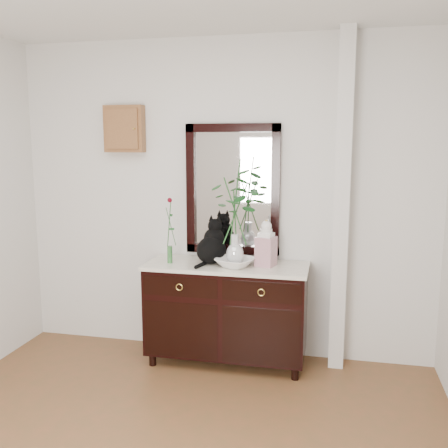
% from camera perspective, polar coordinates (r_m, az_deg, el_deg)
% --- Properties ---
extents(wall_back, '(3.60, 0.04, 2.70)m').
position_cam_1_polar(wall_back, '(4.27, -0.30, 2.78)').
color(wall_back, silver).
rests_on(wall_back, ground).
extents(pilaster, '(0.12, 0.20, 2.70)m').
position_cam_1_polar(pilaster, '(4.08, 13.27, 2.24)').
color(pilaster, silver).
rests_on(pilaster, ground).
extents(sideboard, '(1.33, 0.52, 0.82)m').
position_cam_1_polar(sideboard, '(4.20, 0.30, -9.60)').
color(sideboard, black).
rests_on(sideboard, ground).
extents(wall_mirror, '(0.80, 0.06, 1.10)m').
position_cam_1_polar(wall_mirror, '(4.22, 0.99, 3.94)').
color(wall_mirror, black).
rests_on(wall_mirror, wall_back).
extents(key_cabinet, '(0.35, 0.10, 0.40)m').
position_cam_1_polar(key_cabinet, '(4.47, -11.30, 10.61)').
color(key_cabinet, brown).
rests_on(key_cabinet, wall_back).
extents(cat, '(0.32, 0.37, 0.37)m').
position_cam_1_polar(cat, '(4.10, -1.46, -1.94)').
color(cat, black).
rests_on(cat, sideboard).
extents(lotus_bowl, '(0.38, 0.38, 0.07)m').
position_cam_1_polar(lotus_bowl, '(4.00, 1.25, -4.40)').
color(lotus_bowl, white).
rests_on(lotus_bowl, sideboard).
extents(vase_branches, '(0.51, 0.51, 0.85)m').
position_cam_1_polar(vase_branches, '(3.93, 1.27, 1.41)').
color(vase_branches, silver).
rests_on(vase_branches, lotus_bowl).
extents(bud_vase_rose, '(0.08, 0.08, 0.55)m').
position_cam_1_polar(bud_vase_rose, '(4.10, -6.26, -0.69)').
color(bud_vase_rose, '#346F36').
rests_on(bud_vase_rose, sideboard).
extents(ginger_jar, '(0.17, 0.17, 0.38)m').
position_cam_1_polar(ginger_jar, '(4.02, 4.83, -2.15)').
color(ginger_jar, silver).
rests_on(ginger_jar, sideboard).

